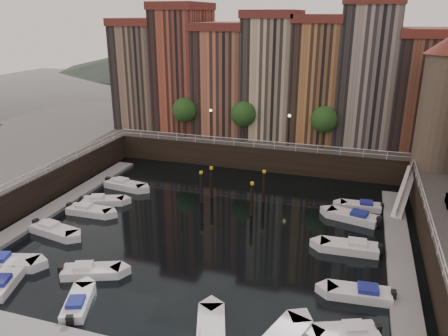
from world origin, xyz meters
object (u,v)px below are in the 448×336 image
(corner_tower, at_px, (444,101))
(gangway, at_px, (405,189))
(boat_left_0, at_px, (5,263))
(boat_left_1, at_px, (54,230))
(mooring_pilings, at_px, (232,189))
(boat_left_2, at_px, (89,211))

(corner_tower, xyz_separation_m, gangway, (-2.90, -4.50, -8.28))
(corner_tower, xyz_separation_m, boat_left_0, (-32.89, -25.81, -9.81))
(corner_tower, bearing_deg, boat_left_1, -148.48)
(mooring_pilings, distance_m, boat_left_0, 21.31)
(gangway, bearing_deg, boat_left_1, -152.42)
(corner_tower, relative_size, boat_left_1, 2.79)
(boat_left_1, height_order, boat_left_2, boat_left_1)
(mooring_pilings, bearing_deg, boat_left_2, -153.01)
(mooring_pilings, bearing_deg, corner_tower, 25.00)
(gangway, distance_m, boat_left_0, 36.82)
(mooring_pilings, xyz_separation_m, boat_left_0, (-13.24, -16.65, -1.26))
(corner_tower, relative_size, boat_left_2, 2.97)
(gangway, relative_size, mooring_pilings, 1.30)
(corner_tower, distance_m, gangway, 9.86)
(boat_left_0, height_order, boat_left_1, boat_left_0)
(corner_tower, relative_size, gangway, 1.66)
(boat_left_2, bearing_deg, corner_tower, 24.33)
(gangway, relative_size, boat_left_2, 1.79)
(gangway, bearing_deg, mooring_pilings, -164.45)
(corner_tower, distance_m, boat_left_2, 37.22)
(mooring_pilings, relative_size, boat_left_0, 1.25)
(mooring_pilings, distance_m, boat_left_1, 17.23)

